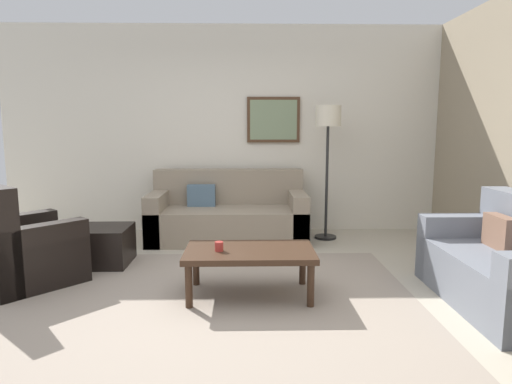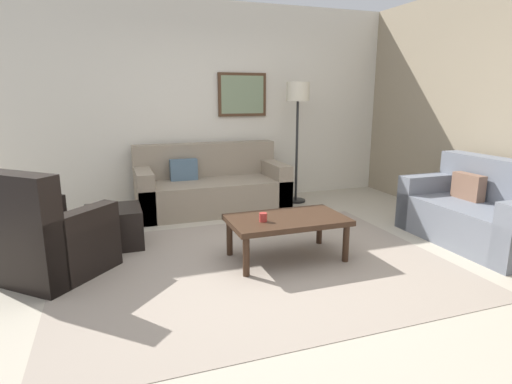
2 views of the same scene
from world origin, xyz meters
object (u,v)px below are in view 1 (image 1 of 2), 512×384
couch_main (228,216)px  coffee_table (250,255)px  armchair_leather (20,252)px  cup (219,246)px  framed_artwork (273,120)px  ottoman (103,246)px  lamp_standing (328,130)px

couch_main → coffee_table: (0.27, -2.02, 0.06)m
armchair_leather → cup: armchair_leather is taller
armchair_leather → framed_artwork: size_ratio=1.58×
armchair_leather → coffee_table: 2.13m
couch_main → cup: couch_main is taller
cup → framed_artwork: 2.78m
ottoman → cup: (1.29, -0.97, 0.25)m
cup → framed_artwork: framed_artwork is taller
ottoman → cup: bearing=-37.0°
couch_main → cup: bearing=-89.8°
armchair_leather → framed_artwork: (2.45, 2.13, 1.23)m
coffee_table → lamp_standing: lamp_standing is taller
framed_artwork → armchair_leather: bearing=-139.0°
armchair_leather → coffee_table: armchair_leather is taller
armchair_leather → ottoman: size_ratio=2.02×
couch_main → ottoman: (-1.28, -1.10, -0.10)m
couch_main → coffee_table: 2.04m
cup → lamp_standing: (1.27, 2.01, 0.96)m
ottoman → lamp_standing: 3.01m
ottoman → lamp_standing: (2.55, 1.05, 1.21)m
ottoman → coffee_table: coffee_table is taller
cup → armchair_leather: bearing=169.0°
ottoman → coffee_table: size_ratio=0.51×
couch_main → ottoman: bearing=-139.4°
ottoman → cup: cup is taller
armchair_leather → coffee_table: size_ratio=1.03×
couch_main → ottoman: 1.69m
coffee_table → framed_artwork: size_ratio=1.53×
cup → coffee_table: bearing=10.7°
coffee_table → lamp_standing: 2.45m
armchair_leather → lamp_standing: size_ratio=0.66×
coffee_table → lamp_standing: size_ratio=0.64×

